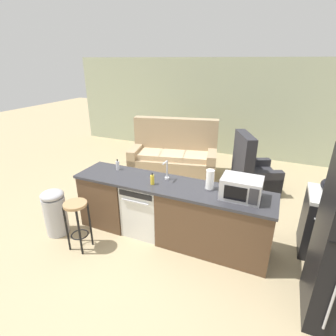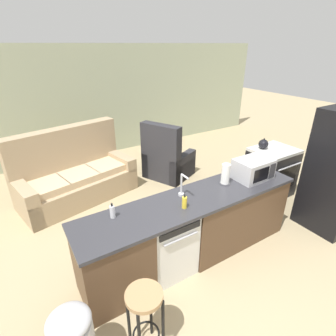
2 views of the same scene
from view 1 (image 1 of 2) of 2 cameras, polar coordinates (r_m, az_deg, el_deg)
ground_plane at (r=4.27m, az=-1.61°, el=-14.04°), size 24.00×24.00×0.00m
wall_back at (r=7.49m, az=14.55°, el=12.33°), size 10.00×0.06×2.60m
kitchen_counter at (r=3.96m, az=1.52°, el=-9.99°), size 2.94×0.66×0.90m
dishwasher at (r=4.13m, az=-4.85°, el=-8.49°), size 0.58×0.61×0.84m
stove_range at (r=4.29m, az=32.33°, el=-10.58°), size 0.76×0.68×0.90m
microwave at (r=3.46m, az=15.67°, el=-4.21°), size 0.50×0.37×0.28m
sink_faucet at (r=3.83m, az=-0.30°, el=-0.74°), size 0.07×0.18×0.30m
paper_towel_roll at (r=3.60m, az=9.12°, el=-2.57°), size 0.14×0.14×0.28m
soap_bottle at (r=3.72m, az=-3.44°, el=-2.54°), size 0.06×0.06×0.18m
dish_soap_bottle at (r=4.28m, az=-10.90°, el=0.58°), size 0.06×0.06×0.18m
kettle at (r=4.14m, az=31.42°, el=-3.10°), size 0.21×0.17×0.19m
bar_stool at (r=3.91m, az=-19.21°, el=-9.81°), size 0.32×0.32×0.74m
trash_bin at (r=4.44m, az=-23.36°, el=-8.72°), size 0.35×0.35×0.74m
couch at (r=6.29m, az=1.31°, el=2.56°), size 2.15×1.31×1.27m
armchair at (r=5.69m, az=17.62°, el=-1.24°), size 1.08×1.11×1.20m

